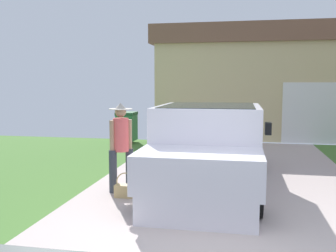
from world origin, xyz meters
name	(u,v)px	position (x,y,z in m)	size (l,w,h in m)	color
pickup_truck	(209,150)	(-0.33, 3.17, 0.72)	(2.03, 5.35, 1.59)	white
person_with_hat	(121,142)	(-1.89, 2.54, 0.92)	(0.43, 0.43, 1.64)	#333842
handbag	(126,190)	(-1.71, 2.20, 0.13)	(0.38, 0.18, 0.44)	tan
house_with_garage	(288,82)	(2.12, 12.37, 2.05)	(10.21, 6.61, 4.06)	#CCB883
wheeled_trash_bin	(127,126)	(-3.52, 8.16, 0.57)	(0.60, 0.72, 1.04)	#286B38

